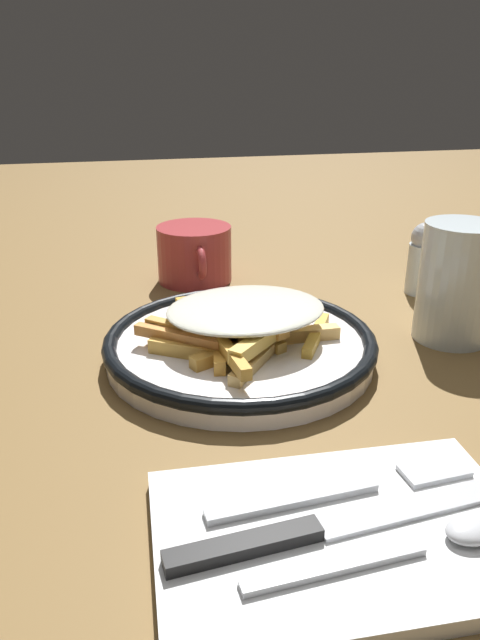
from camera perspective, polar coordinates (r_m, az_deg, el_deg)
name	(u,v)px	position (r m, az deg, el deg)	size (l,w,h in m)	color
ground_plane	(240,358)	(0.57, 0.00, -3.65)	(2.60, 2.60, 0.00)	brown
plate	(240,345)	(0.56, 0.00, -2.39)	(0.26, 0.26, 0.03)	white
fries_heap	(242,319)	(0.55, 0.21, 0.08)	(0.19, 0.19, 0.04)	gold
napkin	(342,534)	(0.38, 9.65, -19.44)	(0.14, 0.22, 0.01)	silver
fork	(344,489)	(0.39, 9.84, -15.53)	(0.03, 0.18, 0.01)	silver
knife	(313,530)	(0.36, 6.93, -19.20)	(0.04, 0.21, 0.01)	black
spoon	(420,544)	(0.36, 16.72, -19.70)	(0.03, 0.15, 0.01)	silver
water_glass	(458,283)	(0.63, 20.00, 3.29)	(0.07, 0.07, 0.12)	silver
coffee_mug	(195,254)	(0.77, -4.33, 6.27)	(0.12, 0.09, 0.07)	#AB3639
salt_shaker	(424,258)	(0.75, 17.07, 5.64)	(0.04, 0.04, 0.09)	silver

